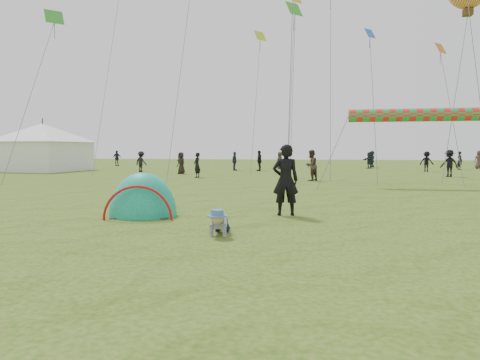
% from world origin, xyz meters
% --- Properties ---
extents(ground, '(140.00, 140.00, 0.00)m').
position_xyz_m(ground, '(0.00, 0.00, 0.00)').
color(ground, '#264C0A').
extents(crawling_toddler, '(0.57, 0.79, 0.59)m').
position_xyz_m(crawling_toddler, '(0.04, 0.56, 0.29)').
color(crawling_toddler, black).
rests_on(crawling_toddler, ground).
extents(popup_tent, '(2.11, 1.85, 2.39)m').
position_xyz_m(popup_tent, '(-2.60, 2.75, 0.00)').
color(popup_tent, '#047D85').
rests_on(popup_tent, ground).
extents(standing_adult, '(0.79, 0.59, 1.96)m').
position_xyz_m(standing_adult, '(1.23, 3.55, 0.98)').
color(standing_adult, black).
rests_on(standing_adult, ground).
extents(event_marquee, '(6.87, 6.87, 4.32)m').
position_xyz_m(event_marquee, '(-20.90, 24.70, 2.16)').
color(event_marquee, white).
rests_on(event_marquee, ground).
extents(crowd_person_0, '(0.47, 0.64, 1.62)m').
position_xyz_m(crowd_person_0, '(-5.57, 18.50, 0.81)').
color(crowd_person_0, black).
rests_on(crowd_person_0, ground).
extents(crowd_person_1, '(1.06, 1.10, 1.79)m').
position_xyz_m(crowd_person_1, '(1.74, 16.87, 0.90)').
color(crowd_person_1, '#3A2E26').
rests_on(crowd_person_1, ground).
extents(crowd_person_2, '(0.53, 1.00, 1.63)m').
position_xyz_m(crowd_person_2, '(-4.98, 28.19, 0.81)').
color(crowd_person_2, '#2A3442').
rests_on(crowd_person_2, ground).
extents(crowd_person_3, '(1.24, 0.99, 1.68)m').
position_xyz_m(crowd_person_3, '(-11.88, 24.26, 0.84)').
color(crowd_person_3, black).
rests_on(crowd_person_3, ground).
extents(crowd_person_4, '(1.01, 0.95, 1.73)m').
position_xyz_m(crowd_person_4, '(17.08, 35.33, 0.87)').
color(crowd_person_4, '#45332C').
rests_on(crowd_person_4, ground).
extents(crowd_person_5, '(1.38, 1.37, 1.59)m').
position_xyz_m(crowd_person_5, '(6.99, 34.39, 0.79)').
color(crowd_person_5, '#212A34').
rests_on(crowd_person_5, ground).
extents(crowd_person_6, '(0.74, 0.64, 1.72)m').
position_xyz_m(crowd_person_6, '(-21.54, 28.70, 0.86)').
color(crowd_person_6, '#29292D').
rests_on(crowd_person_6, ground).
extents(crowd_person_8, '(0.53, 1.06, 1.74)m').
position_xyz_m(crowd_person_8, '(-2.75, 27.77, 0.87)').
color(crowd_person_8, black).
rests_on(crowd_person_8, ground).
extents(crowd_person_9, '(1.08, 0.63, 1.66)m').
position_xyz_m(crowd_person_9, '(10.93, 29.01, 0.83)').
color(crowd_person_9, black).
rests_on(crowd_person_9, ground).
extents(crowd_person_10, '(0.95, 0.89, 1.62)m').
position_xyz_m(crowd_person_10, '(-7.90, 22.34, 0.81)').
color(crowd_person_10, black).
rests_on(crowd_person_10, ground).
extents(crowd_person_11, '(1.18, 1.62, 1.69)m').
position_xyz_m(crowd_person_11, '(7.59, 37.18, 0.85)').
color(crowd_person_11, '#262D42').
rests_on(crowd_person_11, ground).
extents(crowd_person_12, '(0.52, 0.68, 1.65)m').
position_xyz_m(crowd_person_12, '(14.74, 33.24, 0.83)').
color(crowd_person_12, black).
rests_on(crowd_person_12, ground).
extents(crowd_person_14, '(1.02, 0.44, 1.73)m').
position_xyz_m(crowd_person_14, '(-19.97, 36.42, 0.86)').
color(crowd_person_14, '#1E232D').
rests_on(crowd_person_14, ground).
extents(crowd_person_15, '(1.31, 1.28, 1.80)m').
position_xyz_m(crowd_person_15, '(10.73, 22.19, 0.90)').
color(crowd_person_15, black).
rests_on(crowd_person_15, ground).
extents(crowd_person_16, '(0.58, 0.83, 1.60)m').
position_xyz_m(crowd_person_16, '(-1.37, 32.02, 0.80)').
color(crowd_person_16, '#342B1F').
rests_on(crowd_person_16, ground).
extents(rainbow_tube_kite, '(6.26, 0.64, 0.64)m').
position_xyz_m(rainbow_tube_kite, '(6.72, 13.79, 3.48)').
color(rainbow_tube_kite, red).
extents(diamond_kite_2, '(1.00, 1.00, 0.82)m').
position_xyz_m(diamond_kite_2, '(-2.60, 26.97, 11.04)').
color(diamond_kite_2, '#B7D923').
extents(diamond_kite_3, '(1.16, 1.16, 0.95)m').
position_xyz_m(diamond_kite_3, '(0.48, 20.45, 10.95)').
color(diamond_kite_3, green).
extents(diamond_kite_7, '(0.81, 0.81, 0.66)m').
position_xyz_m(diamond_kite_7, '(9.13, 19.03, 7.75)').
color(diamond_kite_7, orange).
extents(diamond_kite_9, '(1.13, 1.13, 0.93)m').
position_xyz_m(diamond_kite_9, '(-13.91, 16.15, 9.93)').
color(diamond_kite_9, green).
extents(diamond_kite_10, '(0.77, 0.77, 0.63)m').
position_xyz_m(diamond_kite_10, '(5.21, 19.93, 9.04)').
color(diamond_kite_10, blue).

